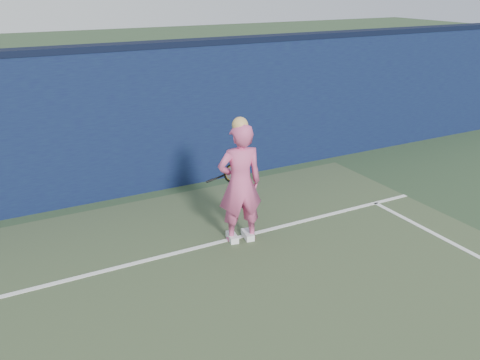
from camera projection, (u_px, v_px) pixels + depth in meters
backstop_wall at (48, 134)px, 8.16m from camera, size 24.00×0.40×2.50m
wall_cap at (36, 51)px, 7.69m from camera, size 24.00×0.42×0.10m
player at (240, 183)px, 7.15m from camera, size 0.71×0.53×1.85m
racket at (230, 174)px, 7.54m from camera, size 0.53×0.15×0.29m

